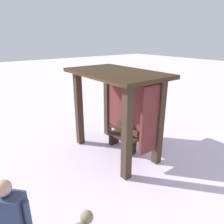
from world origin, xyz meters
The scene contains 4 objects.
ground_plane centered at (0.00, 0.00, 0.00)m, with size 60.00×60.00×0.00m, color white.
bus_shelter centered at (0.08, 0.15, 1.79)m, with size 2.97×1.76×2.55m.
bench_left_inside centered at (0.00, 0.31, 0.34)m, with size 1.05×0.42×0.75m.
person_walking centered at (1.94, -3.40, 1.00)m, with size 0.54×0.52×1.69m.
Camera 1 is at (4.56, -3.61, 3.44)m, focal length 33.24 mm.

